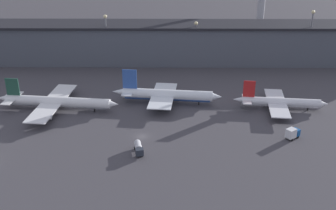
{
  "coord_description": "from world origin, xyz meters",
  "views": [
    {
      "loc": [
        9.9,
        -127.2,
        69.94
      ],
      "look_at": [
        8.88,
        13.07,
        6.0
      ],
      "focal_mm": 45.0,
      "sensor_mm": 36.0,
      "label": 1
    }
  ],
  "objects_px": {
    "airplane_2": "(279,102)",
    "service_vehicle_1": "(139,148)",
    "airplane_0": "(56,102)",
    "airplane_1": "(166,95)",
    "service_vehicle_4": "(292,133)"
  },
  "relations": [
    {
      "from": "airplane_2",
      "to": "service_vehicle_4",
      "type": "relative_size",
      "value": 6.61
    },
    {
      "from": "airplane_2",
      "to": "service_vehicle_1",
      "type": "bearing_deg",
      "value": -141.58
    },
    {
      "from": "airplane_0",
      "to": "airplane_1",
      "type": "distance_m",
      "value": 43.21
    },
    {
      "from": "airplane_0",
      "to": "airplane_1",
      "type": "height_order",
      "value": "airplane_1"
    },
    {
      "from": "airplane_0",
      "to": "service_vehicle_1",
      "type": "bearing_deg",
      "value": -37.26
    },
    {
      "from": "airplane_1",
      "to": "service_vehicle_4",
      "type": "bearing_deg",
      "value": -27.84
    },
    {
      "from": "service_vehicle_1",
      "to": "airplane_1",
      "type": "bearing_deg",
      "value": 156.64
    },
    {
      "from": "airplane_0",
      "to": "service_vehicle_4",
      "type": "relative_size",
      "value": 8.85
    },
    {
      "from": "airplane_0",
      "to": "service_vehicle_4",
      "type": "height_order",
      "value": "airplane_0"
    },
    {
      "from": "service_vehicle_1",
      "to": "service_vehicle_4",
      "type": "xyz_separation_m",
      "value": [
        51.59,
        9.66,
        0.37
      ]
    },
    {
      "from": "airplane_0",
      "to": "service_vehicle_4",
      "type": "distance_m",
      "value": 88.83
    },
    {
      "from": "airplane_0",
      "to": "airplane_1",
      "type": "xyz_separation_m",
      "value": [
        42.75,
        6.29,
        0.35
      ]
    },
    {
      "from": "airplane_0",
      "to": "airplane_1",
      "type": "relative_size",
      "value": 1.11
    },
    {
      "from": "airplane_0",
      "to": "service_vehicle_1",
      "type": "distance_m",
      "value": 47.13
    },
    {
      "from": "airplane_2",
      "to": "service_vehicle_4",
      "type": "distance_m",
      "value": 23.86
    }
  ]
}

